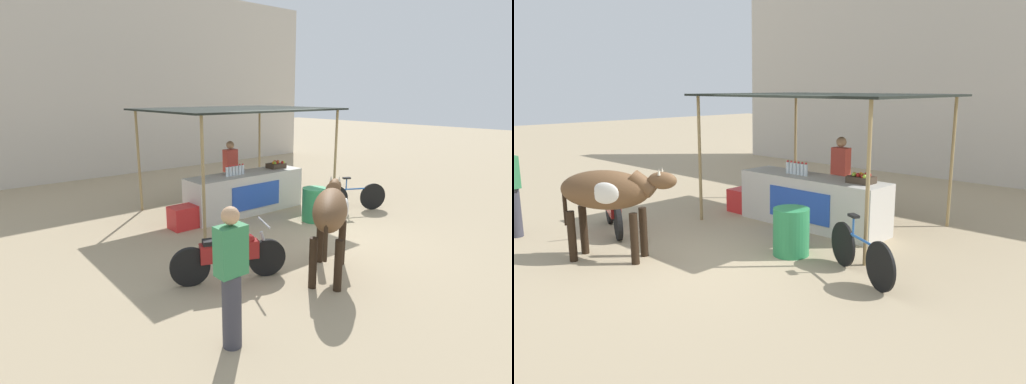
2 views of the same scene
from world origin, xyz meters
TOP-DOWN VIEW (x-y plane):
  - ground_plane at (0.00, 0.00)m, footprint 60.00×60.00m
  - building_wall_far at (0.00, 8.89)m, footprint 16.00×0.50m
  - stall_counter at (0.00, 2.20)m, footprint 3.00×0.82m
  - stall_awning at (0.00, 2.50)m, footprint 4.20×3.20m
  - water_bottle_row at (-0.35, 2.15)m, footprint 0.52×0.07m
  - fruit_crate at (1.02, 2.24)m, footprint 0.44×0.32m
  - vendor_behind_counter at (0.10, 2.95)m, footprint 0.34×0.22m
  - cooler_box at (-1.75, 2.10)m, footprint 0.60×0.44m
  - water_barrel at (0.78, 0.68)m, footprint 0.57×0.57m
  - cow at (-1.10, -1.33)m, footprint 1.69×1.36m
  - motorcycle_parked at (-2.44, -0.54)m, footprint 1.69×0.85m
  - bicycle_leaning at (2.10, 0.60)m, footprint 1.50×0.79m

SIDE VIEW (x-z plane):
  - ground_plane at x=0.00m, z-range 0.00..0.00m
  - cooler_box at x=-1.75m, z-range 0.00..0.48m
  - bicycle_leaning at x=2.10m, z-range -0.08..0.77m
  - water_barrel at x=0.78m, z-range 0.00..0.75m
  - motorcycle_parked at x=-2.44m, z-range -0.02..0.88m
  - stall_counter at x=0.00m, z-range 0.00..0.96m
  - vendor_behind_counter at x=0.10m, z-range 0.02..1.67m
  - cow at x=-1.10m, z-range 0.32..1.75m
  - fruit_crate at x=1.02m, z-range 0.94..1.13m
  - water_bottle_row at x=-0.35m, z-range 0.95..1.20m
  - stall_awning at x=0.00m, z-range 1.14..3.60m
  - building_wall_far at x=0.00m, z-range 0.00..6.44m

